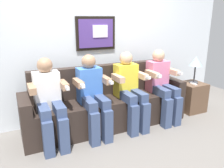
% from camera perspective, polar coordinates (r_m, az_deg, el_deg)
% --- Properties ---
extents(ground_plane, '(6.28, 6.28, 0.00)m').
position_cam_1_polar(ground_plane, '(3.25, 1.16, -12.62)').
color(ground_plane, '#66605B').
extents(back_wall_assembly, '(4.83, 0.10, 2.60)m').
position_cam_1_polar(back_wall_assembly, '(3.55, -4.34, 11.92)').
color(back_wall_assembly, silver).
rests_on(back_wall_assembly, ground_plane).
extents(couch, '(2.43, 0.58, 0.90)m').
position_cam_1_polar(couch, '(3.38, -1.29, -5.54)').
color(couch, '#2D231E').
rests_on(couch, ground_plane).
extents(person_leftmost, '(0.46, 0.56, 1.11)m').
position_cam_1_polar(person_leftmost, '(2.90, -15.61, -3.80)').
color(person_leftmost, white).
rests_on(person_leftmost, ground_plane).
extents(person_left_center, '(0.46, 0.56, 1.11)m').
position_cam_1_polar(person_left_center, '(3.03, -4.96, -2.32)').
color(person_left_center, '#3F72CC').
rests_on(person_left_center, ground_plane).
extents(person_right_center, '(0.46, 0.56, 1.11)m').
position_cam_1_polar(person_right_center, '(3.27, 4.48, -0.94)').
color(person_right_center, yellow).
rests_on(person_right_center, ground_plane).
extents(person_rightmost, '(0.46, 0.56, 1.11)m').
position_cam_1_polar(person_rightmost, '(3.57, 12.46, 0.25)').
color(person_rightmost, pink).
rests_on(person_rightmost, ground_plane).
extents(side_table_right, '(0.40, 0.40, 0.50)m').
position_cam_1_polar(side_table_right, '(4.18, 19.40, -3.08)').
color(side_table_right, brown).
rests_on(side_table_right, ground_plane).
extents(table_lamp, '(0.22, 0.22, 0.46)m').
position_cam_1_polar(table_lamp, '(4.04, 20.45, 5.14)').
color(table_lamp, '#333338').
rests_on(table_lamp, side_table_right).
extents(spare_remote_on_table, '(0.04, 0.13, 0.02)m').
position_cam_1_polar(spare_remote_on_table, '(4.03, 19.97, 0.03)').
color(spare_remote_on_table, white).
rests_on(spare_remote_on_table, side_table_right).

